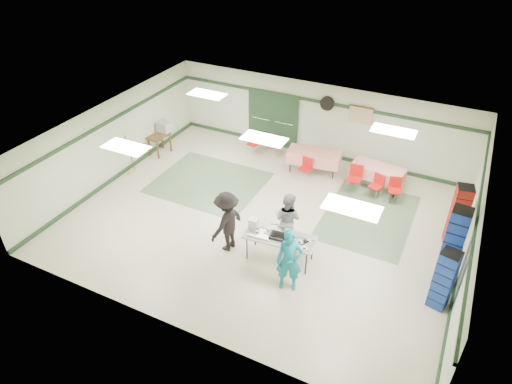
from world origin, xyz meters
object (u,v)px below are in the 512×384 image
at_px(chair_loose_b, 254,141).
at_px(chair_d, 306,166).
at_px(crate_stack_blue_a, 452,248).
at_px(crate_stack_blue_b, 444,280).
at_px(chair_b, 355,175).
at_px(volunteer_dark, 227,222).
at_px(chair_c, 395,187).
at_px(office_printer, 164,126).
at_px(volunteer_grey, 287,219).
at_px(crate_stack_red, 458,216).
at_px(broom, 130,153).
at_px(chair_a, 377,184).
at_px(chair_loose_a, 272,143).
at_px(printer_table, 159,138).
at_px(dining_table_a, 378,172).
at_px(serving_table, 280,238).
at_px(dining_table_b, 314,157).
at_px(volunteer_teal, 289,261).

bearing_deg(chair_loose_b, chair_d, -9.33).
relative_size(crate_stack_blue_a, crate_stack_blue_b, 1.41).
bearing_deg(chair_b, volunteer_dark, -119.77).
distance_m(chair_c, office_printer, 8.42).
bearing_deg(chair_loose_b, volunteer_grey, -43.14).
bearing_deg(crate_stack_blue_a, chair_loose_b, 151.38).
xyz_separation_m(crate_stack_red, broom, (-10.38, -0.89, -0.19)).
distance_m(chair_a, crate_stack_blue_b, 4.58).
relative_size(chair_b, chair_loose_a, 1.20).
xyz_separation_m(chair_loose_b, printer_table, (-3.10, -1.58, 0.15)).
relative_size(dining_table_a, broom, 1.22).
bearing_deg(volunteer_grey, chair_d, -69.85).
bearing_deg(chair_loose_a, printer_table, 177.56).
distance_m(serving_table, chair_d, 4.16).
bearing_deg(chair_loose_b, broom, -125.18).
relative_size(dining_table_b, chair_c, 2.27).
xyz_separation_m(dining_table_b, chair_loose_b, (-2.41, 0.28, -0.09)).
height_order(chair_loose_b, crate_stack_blue_a, crate_stack_blue_a).
distance_m(volunteer_grey, dining_table_a, 4.23).
relative_size(chair_loose_b, office_printer, 1.73).
bearing_deg(volunteer_teal, dining_table_a, 62.91).
xyz_separation_m(volunteer_dark, crate_stack_blue_b, (5.46, 0.41, -0.08)).
distance_m(volunteer_dark, chair_c, 5.58).
xyz_separation_m(chair_loose_a, office_printer, (-3.71, -1.39, 0.45)).
distance_m(chair_loose_b, office_printer, 3.36).
distance_m(serving_table, crate_stack_red, 4.84).
bearing_deg(broom, volunteer_grey, 0.52).
relative_size(chair_loose_b, printer_table, 0.90).
bearing_deg(volunteer_teal, chair_a, 60.32).
distance_m(serving_table, printer_table, 7.13).
distance_m(chair_a, chair_loose_b, 4.83).
relative_size(printer_table, broom, 0.61).
relative_size(crate_stack_blue_b, office_printer, 3.52).
relative_size(dining_table_a, printer_table, 2.00).
relative_size(dining_table_a, chair_c, 2.11).
xyz_separation_m(volunteer_teal, crate_stack_red, (3.39, 3.55, 0.07)).
bearing_deg(crate_stack_red, chair_b, 156.49).
relative_size(serving_table, chair_a, 2.43).
distance_m(volunteer_teal, office_printer, 8.28).
height_order(volunteer_teal, office_printer, volunteer_teal).
bearing_deg(volunteer_grey, crate_stack_blue_a, -168.34).
xyz_separation_m(dining_table_a, crate_stack_blue_b, (2.58, -4.44, 0.24)).
bearing_deg(crate_stack_blue_a, volunteer_teal, -151.61).
bearing_deg(crate_stack_blue_b, office_printer, 161.13).
relative_size(chair_c, printer_table, 0.95).
bearing_deg(crate_stack_red, volunteer_dark, -151.98).
xyz_separation_m(volunteer_teal, chair_loose_a, (-3.19, 5.95, -0.40)).
relative_size(chair_c, broom, 0.58).
relative_size(volunteer_grey, chair_loose_b, 2.05).
bearing_deg(dining_table_b, chair_c, -19.14).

